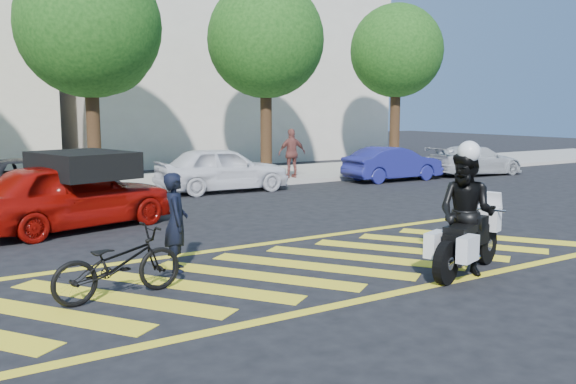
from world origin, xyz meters
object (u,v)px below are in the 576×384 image
police_motorcycle (467,241)px  parked_right (393,164)px  parked_mid_left (34,182)px  parked_mid_right (222,169)px  parked_far_right (475,160)px  officer_bike (176,222)px  bicycle (118,263)px  officer_moto (467,213)px  red_convertible (71,195)px

police_motorcycle → parked_right: bearing=34.5°
parked_mid_left → parked_mid_right: bearing=-83.8°
parked_mid_right → parked_far_right: 10.72m
officer_bike → parked_right: size_ratio=0.43×
parked_far_right → bicycle: bearing=121.4°
parked_mid_left → parked_right: 12.28m
officer_moto → parked_far_right: (11.64, 9.96, -0.41)m
officer_bike → parked_mid_left: size_ratio=0.34×
officer_bike → parked_mid_left: officer_bike is taller
parked_right → parked_far_right: size_ratio=0.94×
parked_right → parked_mid_right: bearing=86.3°
bicycle → parked_far_right: 18.67m
red_convertible → parked_mid_right: bearing=-70.2°
parked_mid_left → officer_moto: bearing=-150.5°
officer_moto → red_convertible: (-4.54, 7.12, -0.22)m
officer_bike → police_motorcycle: 4.71m
bicycle → police_motorcycle: 5.40m
officer_moto → parked_right: bearing=124.4°
parked_mid_left → parked_far_right: parked_mid_left is taller
officer_moto → parked_far_right: 15.32m
bicycle → parked_mid_left: size_ratio=0.40×
police_motorcycle → red_convertible: size_ratio=0.48×
officer_bike → officer_moto: bearing=-105.5°
bicycle → parked_right: bearing=-63.1°
parked_right → officer_moto: bearing=145.3°
police_motorcycle → parked_mid_left: parked_mid_left is taller
police_motorcycle → officer_moto: bearing=126.0°
officer_bike → parked_mid_left: 8.29m
officer_bike → bicycle: bearing=146.2°
bicycle → parked_mid_left: 9.20m
parked_right → parked_far_right: 4.07m
officer_moto → red_convertible: officer_moto is taller
parked_mid_left → parked_right: size_ratio=1.25×
police_motorcycle → parked_right: (7.56, 10.28, 0.08)m
bicycle → parked_mid_left: parked_mid_left is taller
parked_right → parked_far_right: (4.06, -0.31, -0.04)m
red_convertible → parked_right: bearing=-90.2°
officer_moto → parked_mid_right: (0.96, 10.90, -0.27)m
officer_bike → parked_mid_right: bearing=-11.3°
police_motorcycle → officer_moto: size_ratio=1.10×
red_convertible → parked_far_right: red_convertible is taller
police_motorcycle → parked_right: size_ratio=0.57×
red_convertible → officer_bike: bearing=173.9°
parked_mid_right → officer_moto: bearing=179.0°
parked_mid_right → parked_far_right: size_ratio=1.06×
parked_far_right → parked_mid_right: bearing=90.2°
officer_moto → red_convertible: bearing=-166.6°
parked_right → officer_bike: bearing=125.4°
officer_bike → red_convertible: officer_bike is taller
police_motorcycle → parked_mid_left: 11.88m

